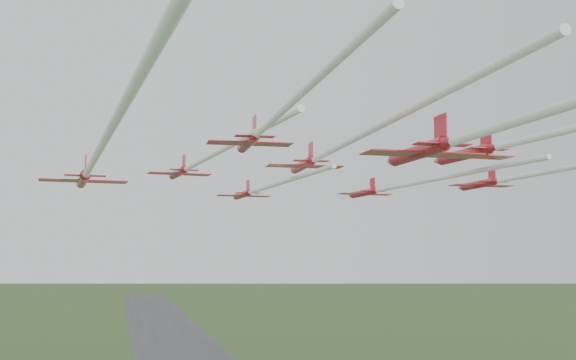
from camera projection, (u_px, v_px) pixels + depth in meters
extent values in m
cube|color=#353538|center=(181.00, 355.00, 282.74)|extent=(38.00, 900.00, 0.04)
cylinder|color=red|center=(242.00, 195.00, 112.16)|extent=(1.68, 7.96, 1.02)
cone|color=red|center=(235.00, 197.00, 116.69)|extent=(1.16, 1.75, 1.02)
cone|color=red|center=(250.00, 192.00, 107.89)|extent=(1.02, 1.19, 0.93)
ellipsoid|color=black|center=(239.00, 193.00, 113.96)|extent=(0.46, 0.91, 0.30)
cube|color=red|center=(243.00, 196.00, 111.43)|extent=(8.35, 3.10, 0.09)
cube|color=red|center=(248.00, 193.00, 108.73)|extent=(3.80, 1.42, 0.07)
cube|color=red|center=(248.00, 186.00, 109.01)|extent=(0.23, 1.67, 1.86)
cylinder|color=white|center=(285.00, 181.00, 91.42)|extent=(3.40, 33.71, 0.56)
cylinder|color=red|center=(178.00, 173.00, 94.64)|extent=(1.96, 7.89, 1.01)
cone|color=red|center=(171.00, 177.00, 99.07)|extent=(1.21, 1.77, 1.01)
cone|color=red|center=(185.00, 169.00, 90.48)|extent=(1.05, 1.21, 0.92)
ellipsoid|color=black|center=(176.00, 172.00, 96.40)|extent=(0.49, 0.91, 0.29)
cube|color=red|center=(179.00, 174.00, 93.93)|extent=(8.33, 3.36, 0.09)
cube|color=red|center=(184.00, 170.00, 91.29)|extent=(3.79, 1.55, 0.07)
cube|color=red|center=(184.00, 162.00, 91.57)|extent=(0.29, 1.66, 1.84)
cylinder|color=white|center=(229.00, 147.00, 71.44)|extent=(5.40, 39.52, 0.55)
cylinder|color=red|center=(363.00, 193.00, 105.88)|extent=(1.68, 7.69, 0.99)
cone|color=red|center=(351.00, 196.00, 110.25)|extent=(1.13, 1.70, 0.99)
cone|color=red|center=(376.00, 191.00, 101.77)|extent=(0.99, 1.16, 0.90)
ellipsoid|color=black|center=(358.00, 192.00, 107.61)|extent=(0.45, 0.88, 0.29)
cube|color=red|center=(365.00, 194.00, 105.18)|extent=(8.09, 3.05, 0.09)
cube|color=red|center=(373.00, 191.00, 102.57)|extent=(3.68, 1.40, 0.07)
cube|color=red|center=(373.00, 184.00, 102.84)|extent=(0.24, 1.62, 1.80)
cylinder|color=white|center=(446.00, 177.00, 83.91)|extent=(3.90, 36.72, 0.54)
cylinder|color=red|center=(83.00, 179.00, 78.31)|extent=(2.01, 8.91, 1.14)
cone|color=red|center=(81.00, 184.00, 83.35)|extent=(1.32, 1.98, 1.14)
cone|color=red|center=(86.00, 175.00, 73.56)|extent=(1.16, 1.34, 1.04)
ellipsoid|color=black|center=(82.00, 178.00, 80.31)|extent=(0.53, 1.03, 0.33)
cube|color=red|center=(83.00, 181.00, 77.50)|extent=(9.37, 3.59, 0.10)
cube|color=red|center=(85.00, 176.00, 74.49)|extent=(4.26, 1.65, 0.08)
cube|color=red|center=(85.00, 165.00, 74.80)|extent=(0.29, 1.87, 2.08)
cylinder|color=white|center=(112.00, 127.00, 45.92)|extent=(6.28, 57.32, 0.62)
cylinder|color=red|center=(303.00, 165.00, 88.33)|extent=(1.28, 8.95, 1.16)
cone|color=red|center=(293.00, 170.00, 93.59)|extent=(1.18, 1.91, 1.16)
cone|color=red|center=(313.00, 160.00, 83.38)|extent=(1.07, 1.28, 1.05)
ellipsoid|color=black|center=(299.00, 164.00, 90.42)|extent=(0.46, 1.00, 0.34)
cube|color=red|center=(305.00, 166.00, 87.49)|extent=(9.29, 2.86, 0.11)
cube|color=red|center=(311.00, 161.00, 84.35)|extent=(4.22, 1.32, 0.08)
cube|color=red|center=(311.00, 151.00, 84.67)|extent=(0.13, 1.89, 2.10)
cylinder|color=white|center=(389.00, 121.00, 58.95)|extent=(1.33, 49.12, 0.63)
cylinder|color=red|center=(478.00, 184.00, 92.95)|extent=(1.20, 7.80, 1.01)
cone|color=red|center=(461.00, 188.00, 97.49)|extent=(1.05, 1.67, 1.01)
cone|color=red|center=(497.00, 181.00, 88.68)|extent=(0.94, 1.12, 0.91)
ellipsoid|color=black|center=(471.00, 183.00, 94.75)|extent=(0.41, 0.88, 0.29)
cube|color=red|center=(481.00, 186.00, 92.22)|extent=(8.11, 2.58, 0.09)
cube|color=red|center=(493.00, 182.00, 89.52)|extent=(3.69, 1.19, 0.07)
cube|color=red|center=(492.00, 174.00, 89.80)|extent=(0.13, 1.65, 1.83)
cylinder|color=red|center=(248.00, 142.00, 67.63)|extent=(1.07, 7.62, 0.98)
cone|color=red|center=(241.00, 149.00, 72.11)|extent=(1.00, 1.62, 0.98)
cone|color=red|center=(256.00, 135.00, 63.42)|extent=(0.91, 1.08, 0.89)
ellipsoid|color=black|center=(245.00, 141.00, 69.41)|extent=(0.38, 0.85, 0.29)
cube|color=red|center=(250.00, 144.00, 66.91)|extent=(7.90, 2.41, 0.09)
cube|color=red|center=(255.00, 136.00, 64.24)|extent=(3.59, 1.11, 0.07)
cube|color=red|center=(254.00, 126.00, 64.52)|extent=(0.11, 1.61, 1.79)
cylinder|color=white|center=(303.00, 92.00, 46.54)|extent=(0.90, 33.78, 0.54)
cylinder|color=red|center=(465.00, 154.00, 76.92)|extent=(2.07, 9.44, 1.21)
cone|color=red|center=(437.00, 161.00, 82.27)|extent=(1.39, 2.09, 1.21)
cone|color=red|center=(494.00, 147.00, 71.88)|extent=(1.22, 1.42, 1.10)
ellipsoid|color=black|center=(453.00, 153.00, 79.05)|extent=(0.56, 1.08, 0.35)
cube|color=red|center=(469.00, 156.00, 76.06)|extent=(9.92, 3.75, 0.11)
cube|color=red|center=(488.00, 149.00, 72.87)|extent=(4.51, 1.72, 0.09)
cube|color=red|center=(486.00, 137.00, 73.20)|extent=(0.29, 1.98, 2.20)
cylinder|color=red|center=(418.00, 152.00, 56.75)|extent=(1.43, 9.12, 1.18)
cone|color=red|center=(390.00, 161.00, 62.04)|extent=(1.23, 1.96, 1.18)
cone|color=red|center=(449.00, 142.00, 51.76)|extent=(1.10, 1.31, 1.07)
ellipsoid|color=black|center=(407.00, 151.00, 58.85)|extent=(0.48, 1.03, 0.34)
cube|color=red|center=(423.00, 154.00, 55.90)|extent=(9.48, 3.04, 0.11)
cube|color=red|center=(442.00, 144.00, 52.74)|extent=(4.31, 1.40, 0.09)
cube|color=red|center=(440.00, 129.00, 53.06)|extent=(0.16, 1.93, 2.14)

